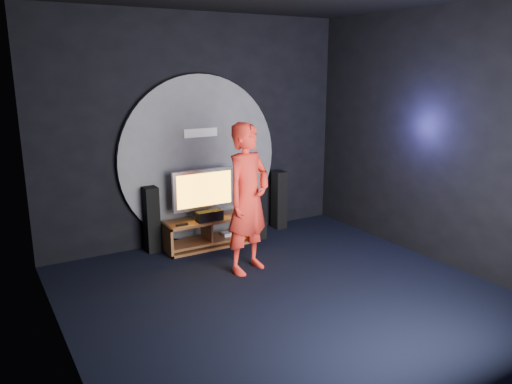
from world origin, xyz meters
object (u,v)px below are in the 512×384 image
at_px(tower_speaker_left, 152,219).
at_px(tower_speaker_right, 279,200).
at_px(subwoofer, 256,229).
at_px(player, 248,199).
at_px(media_console, 207,234).
at_px(tv, 204,191).

bearing_deg(tower_speaker_left, tower_speaker_right, -0.53).
relative_size(tower_speaker_left, subwoofer, 3.37).
xyz_separation_m(tower_speaker_right, subwoofer, (-0.62, -0.26, -0.35)).
relative_size(tower_speaker_right, player, 0.49).
bearing_deg(tower_speaker_right, player, -135.69).
xyz_separation_m(media_console, subwoofer, (0.84, -0.04, -0.05)).
bearing_deg(tower_speaker_right, tower_speaker_left, 179.47).
height_order(subwoofer, player, player).
relative_size(tower_speaker_left, tower_speaker_right, 1.00).
distance_m(media_console, tower_speaker_right, 1.51).
xyz_separation_m(tower_speaker_left, subwoofer, (1.63, -0.28, -0.35)).
relative_size(tv, tower_speaker_right, 1.01).
height_order(tower_speaker_left, player, player).
bearing_deg(media_console, tv, 96.23).
bearing_deg(tower_speaker_right, media_console, -171.33).
height_order(tv, subwoofer, tv).
xyz_separation_m(subwoofer, player, (-0.75, -1.08, 0.86)).
bearing_deg(tv, media_console, -83.77).
xyz_separation_m(tv, tower_speaker_left, (-0.78, 0.18, -0.37)).
distance_m(media_console, subwoofer, 0.84).
relative_size(media_console, subwoofer, 4.55).
bearing_deg(subwoofer, media_console, 177.61).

